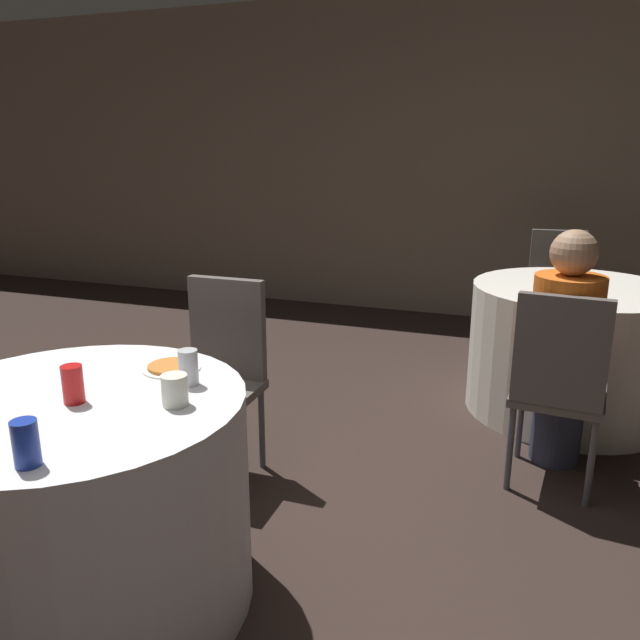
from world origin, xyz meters
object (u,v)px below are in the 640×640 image
object	(u,v)px
chair_far_north	(556,284)
pizza_plate_near	(172,367)
chair_far_south	(559,377)
soda_can_blue	(26,443)
soda_can_silver	(188,367)
table_near	(84,503)
soda_can_red	(73,384)
chair_near_north	(220,362)
person_orange_shirt	(563,357)
table_far	(571,349)

from	to	relation	value
chair_far_north	pizza_plate_near	bearing A→B (deg)	60.12
chair_far_south	chair_far_north	distance (m)	1.99
soda_can_blue	soda_can_silver	world-z (taller)	same
table_near	pizza_plate_near	xyz separation A→B (m)	(0.15, 0.34, 0.39)
table_near	soda_can_blue	world-z (taller)	soda_can_blue
chair_far_south	pizza_plate_near	size ratio (longest dim) A/B	4.52
soda_can_silver	soda_can_red	bearing A→B (deg)	-135.32
chair_near_north	person_orange_shirt	distance (m)	1.59
table_near	table_far	xyz separation A→B (m)	(1.58, 2.29, 0.00)
table_far	chair_far_south	size ratio (longest dim) A/B	1.24
table_far	soda_can_red	world-z (taller)	soda_can_red
person_orange_shirt	soda_can_red	size ratio (longest dim) A/B	9.75
chair_near_north	pizza_plate_near	xyz separation A→B (m)	(0.16, -0.63, 0.21)
table_near	table_far	size ratio (longest dim) A/B	0.95
person_orange_shirt	chair_near_north	bearing A→B (deg)	-156.63
person_orange_shirt	soda_can_blue	distance (m)	2.28
chair_far_north	table_far	bearing A→B (deg)	90.00
chair_near_north	soda_can_blue	bearing A→B (deg)	98.20
chair_far_south	chair_far_north	size ratio (longest dim) A/B	1.00
chair_far_south	soda_can_blue	distance (m)	2.14
soda_can_blue	soda_can_silver	xyz separation A→B (m)	(0.09, 0.62, 0.00)
table_near	chair_far_north	size ratio (longest dim) A/B	1.18
table_far	soda_can_silver	world-z (taller)	soda_can_silver
table_far	chair_far_north	xyz separation A→B (m)	(-0.10, 0.99, 0.18)
chair_far_south	person_orange_shirt	world-z (taller)	person_orange_shirt
chair_far_south	soda_can_red	world-z (taller)	chair_far_south
table_near	chair_far_north	distance (m)	3.61
table_near	pizza_plate_near	world-z (taller)	pizza_plate_near
soda_can_red	pizza_plate_near	bearing A→B (deg)	71.48
chair_near_north	chair_far_south	world-z (taller)	same
pizza_plate_near	soda_can_silver	bearing A→B (deg)	-37.76
chair_near_north	person_orange_shirt	xyz separation A→B (m)	(1.51, 0.50, 0.04)
pizza_plate_near	soda_can_blue	bearing A→B (deg)	-86.36
pizza_plate_near	table_far	bearing A→B (deg)	53.85
chair_far_north	person_orange_shirt	bearing A→B (deg)	85.12
soda_can_red	table_far	bearing A→B (deg)	56.23
table_far	soda_can_red	xyz separation A→B (m)	(-1.55, -2.31, 0.44)
soda_can_red	soda_can_blue	world-z (taller)	same
person_orange_shirt	soda_can_silver	xyz separation A→B (m)	(-1.22, -1.23, 0.23)
person_orange_shirt	soda_can_blue	xyz separation A→B (m)	(-1.31, -1.85, 0.23)
chair_far_north	soda_can_silver	distance (m)	3.29
table_near	table_far	bearing A→B (deg)	55.45
chair_far_north	person_orange_shirt	size ratio (longest dim) A/B	0.79
table_near	pizza_plate_near	bearing A→B (deg)	65.89
person_orange_shirt	soda_can_red	distance (m)	2.11
pizza_plate_near	soda_can_silver	size ratio (longest dim) A/B	1.70
table_far	person_orange_shirt	bearing A→B (deg)	-95.16
table_far	chair_near_north	bearing A→B (deg)	-140.15
table_near	chair_near_north	size ratio (longest dim) A/B	1.18
chair_far_north	table_near	bearing A→B (deg)	60.14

